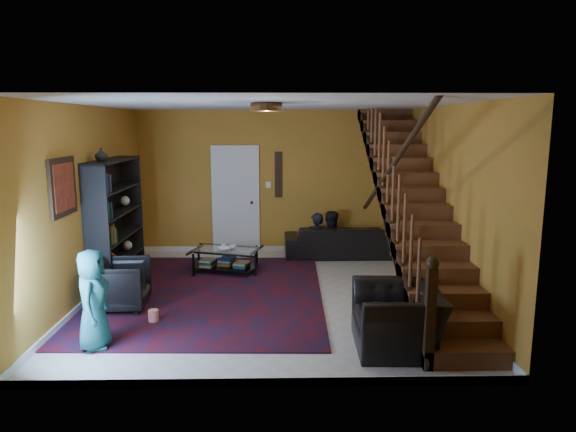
# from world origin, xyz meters

# --- Properties ---
(floor) EXTENTS (5.50, 5.50, 0.00)m
(floor) POSITION_xyz_m (0.00, 0.00, 0.00)
(floor) COLOR beige
(floor) RESTS_ON ground
(room) EXTENTS (5.50, 5.50, 5.50)m
(room) POSITION_xyz_m (-1.33, 1.33, 0.05)
(room) COLOR orange
(room) RESTS_ON ground
(staircase) EXTENTS (0.95, 5.02, 3.18)m
(staircase) POSITION_xyz_m (2.12, -0.00, 1.40)
(staircase) COLOR brown
(staircase) RESTS_ON floor
(bookshelf) EXTENTS (0.35, 1.80, 2.00)m
(bookshelf) POSITION_xyz_m (-2.40, 0.60, 0.96)
(bookshelf) COLOR black
(bookshelf) RESTS_ON floor
(door) EXTENTS (0.82, 0.05, 2.05)m
(door) POSITION_xyz_m (-0.70, 2.73, 1.02)
(door) COLOR silver
(door) RESTS_ON floor
(framed_picture) EXTENTS (0.04, 0.74, 0.74)m
(framed_picture) POSITION_xyz_m (-2.57, -0.90, 1.75)
(framed_picture) COLOR maroon
(framed_picture) RESTS_ON room
(wall_hanging) EXTENTS (0.14, 0.03, 0.90)m
(wall_hanging) POSITION_xyz_m (0.15, 2.73, 1.55)
(wall_hanging) COLOR black
(wall_hanging) RESTS_ON room
(ceiling_fixture) EXTENTS (0.40, 0.40, 0.10)m
(ceiling_fixture) POSITION_xyz_m (0.00, -0.80, 2.74)
(ceiling_fixture) COLOR #3F2814
(ceiling_fixture) RESTS_ON room
(rug) EXTENTS (3.71, 4.21, 0.02)m
(rug) POSITION_xyz_m (-1.02, 0.08, 0.01)
(rug) COLOR #400B12
(rug) RESTS_ON floor
(sofa) EXTENTS (2.08, 0.83, 0.61)m
(sofa) POSITION_xyz_m (1.32, 2.30, 0.30)
(sofa) COLOR black
(sofa) RESTS_ON floor
(armchair_left) EXTENTS (0.81, 0.79, 0.70)m
(armchair_left) POSITION_xyz_m (-2.05, -0.54, 0.35)
(armchair_left) COLOR black
(armchair_left) RESTS_ON floor
(armchair_right) EXTENTS (0.97, 1.11, 0.70)m
(armchair_right) POSITION_xyz_m (1.50, -1.86, 0.35)
(armchair_right) COLOR black
(armchair_right) RESTS_ON floor
(person_adult_a) EXTENTS (0.50, 0.34, 1.30)m
(person_adult_a) POSITION_xyz_m (0.89, 2.35, 0.20)
(person_adult_a) COLOR black
(person_adult_a) RESTS_ON sofa
(person_adult_b) EXTENTS (0.67, 0.53, 1.33)m
(person_adult_b) POSITION_xyz_m (1.15, 2.35, 0.22)
(person_adult_b) COLOR black
(person_adult_b) RESTS_ON sofa
(person_child) EXTENTS (0.41, 0.60, 1.16)m
(person_child) POSITION_xyz_m (-1.95, -1.81, 0.58)
(person_child) COLOR #1C5E6C
(person_child) RESTS_ON armchair_left
(coffee_table) EXTENTS (1.23, 0.93, 0.42)m
(coffee_table) POSITION_xyz_m (-0.76, 1.21, 0.24)
(coffee_table) COLOR black
(coffee_table) RESTS_ON floor
(cup_a) EXTENTS (0.15, 0.15, 0.10)m
(cup_a) POSITION_xyz_m (-0.63, 1.16, 0.47)
(cup_a) COLOR #999999
(cup_a) RESTS_ON coffee_table
(cup_b) EXTENTS (0.10, 0.10, 0.09)m
(cup_b) POSITION_xyz_m (-0.80, 1.20, 0.46)
(cup_b) COLOR #999999
(cup_b) RESTS_ON coffee_table
(bowl) EXTENTS (0.29, 0.29, 0.06)m
(bowl) POSITION_xyz_m (-0.78, 1.08, 0.45)
(bowl) COLOR #999999
(bowl) RESTS_ON coffee_table
(vase) EXTENTS (0.18, 0.18, 0.19)m
(vase) POSITION_xyz_m (-2.41, 0.10, 2.10)
(vase) COLOR #999999
(vase) RESTS_ON bookshelf
(popcorn_bucket) EXTENTS (0.16, 0.16, 0.15)m
(popcorn_bucket) POSITION_xyz_m (-1.47, -1.05, 0.09)
(popcorn_bucket) COLOR red
(popcorn_bucket) RESTS_ON rug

